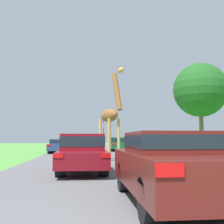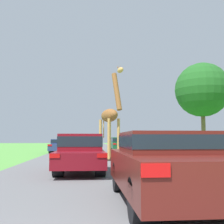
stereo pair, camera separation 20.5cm
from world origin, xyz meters
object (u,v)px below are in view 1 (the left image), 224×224
at_px(giraffe_near_road, 110,116).
at_px(car_lead_maroon, 176,164).
at_px(car_queue_left, 61,145).
at_px(car_queue_right, 83,151).
at_px(car_far_ahead, 118,144).
at_px(tree_left_edge, 200,90).

bearing_deg(giraffe_near_road, car_lead_maroon, 71.49).
bearing_deg(car_queue_left, car_queue_right, -82.22).
relative_size(car_queue_right, car_far_ahead, 1.03).
relative_size(car_queue_right, tree_left_edge, 0.48).
bearing_deg(tree_left_edge, car_lead_maroon, -114.43).
height_order(giraffe_near_road, tree_left_edge, tree_left_edge).
bearing_deg(car_queue_right, car_far_ahead, 78.93).
relative_size(car_lead_maroon, car_far_ahead, 0.95).
bearing_deg(car_lead_maroon, car_queue_right, 109.22).
relative_size(giraffe_near_road, tree_left_edge, 0.55).
bearing_deg(car_lead_maroon, tree_left_edge, 65.57).
bearing_deg(car_queue_right, car_lead_maroon, -70.78).
xyz_separation_m(giraffe_near_road, car_lead_maroon, (0.27, -10.87, -1.82)).
distance_m(car_lead_maroon, car_queue_left, 20.11).
bearing_deg(car_far_ahead, giraffe_near_road, -98.89).
height_order(car_lead_maroon, car_far_ahead, car_far_ahead).
bearing_deg(car_lead_maroon, car_far_ahead, 85.91).
bearing_deg(tree_left_edge, car_queue_right, -124.19).
height_order(giraffe_near_road, car_far_ahead, giraffe_near_road).
distance_m(giraffe_near_road, car_queue_right, 6.08).
distance_m(giraffe_near_road, car_far_ahead, 12.58).
bearing_deg(car_queue_right, tree_left_edge, 55.81).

